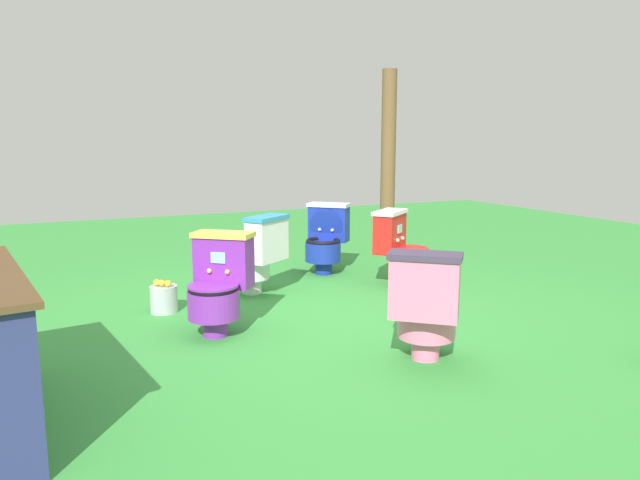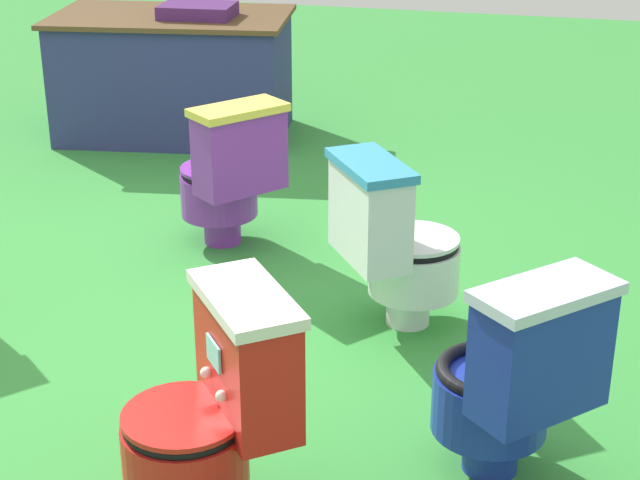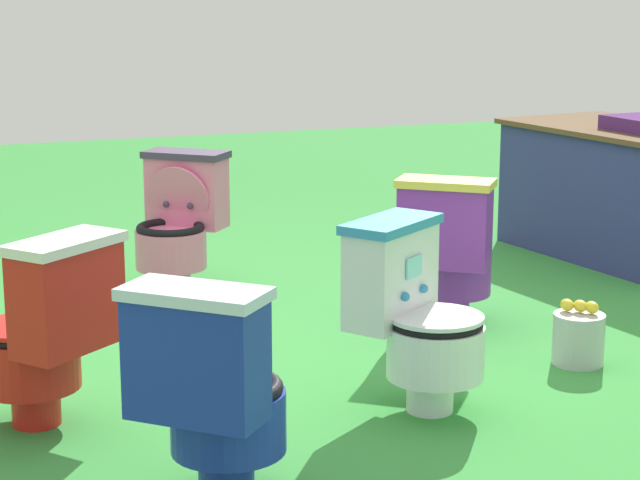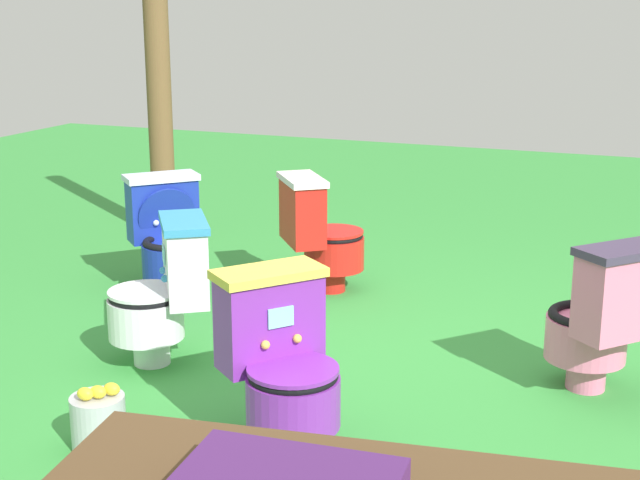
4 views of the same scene
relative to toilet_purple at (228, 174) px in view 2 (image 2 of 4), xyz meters
The scene contains 7 objects.
ground 0.89m from the toilet_purple, 100.98° to the right, with size 14.00×14.00×0.00m, color green.
toilet_purple is the anchor object (origin of this frame).
toilet_white 1.09m from the toilet_purple, 33.71° to the right, with size 0.63×0.61×0.73m.
toilet_blue 2.13m from the toilet_purple, 46.88° to the right, with size 0.63×0.63×0.73m.
toilet_red 2.04m from the toilet_purple, 72.14° to the right, with size 0.64×0.62×0.73m.
vendor_table 1.89m from the toilet_purple, 119.40° to the left, with size 1.57×1.06×0.85m.
lemon_bucket 0.78m from the toilet_purple, 21.59° to the left, with size 0.22×0.22×0.28m.
Camera 2 is at (1.71, -3.55, 2.00)m, focal length 58.09 mm.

